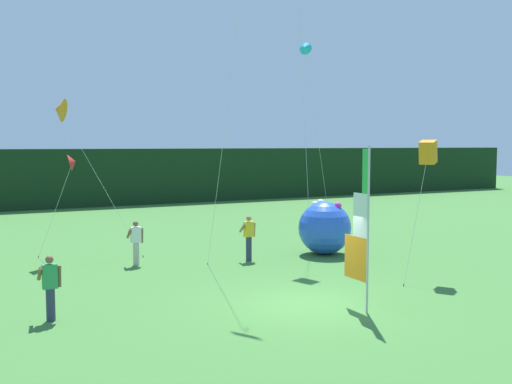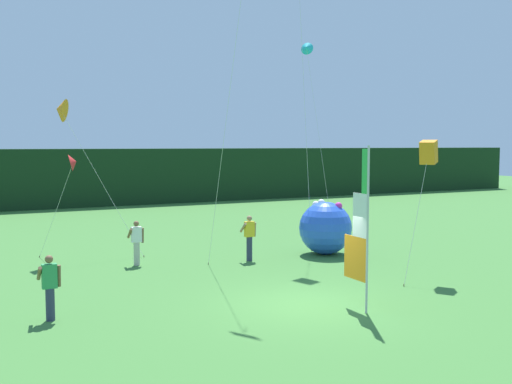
% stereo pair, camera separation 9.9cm
% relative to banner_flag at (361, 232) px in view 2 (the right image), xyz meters
% --- Properties ---
extents(ground_plane, '(120.00, 120.00, 0.00)m').
position_rel_banner_flag_xyz_m(ground_plane, '(-1.01, 1.14, -2.10)').
color(ground_plane, '#3D7533').
extents(distant_treeline, '(80.00, 2.40, 4.09)m').
position_rel_banner_flag_xyz_m(distant_treeline, '(-1.01, 30.41, -0.05)').
color(distant_treeline, black).
rests_on(distant_treeline, ground).
extents(banner_flag, '(0.06, 1.03, 4.37)m').
position_rel_banner_flag_xyz_m(banner_flag, '(0.00, 0.00, 0.00)').
color(banner_flag, '#B7B7BC').
rests_on(banner_flag, ground).
extents(person_near_banner, '(0.55, 0.48, 1.65)m').
position_rel_banner_flag_xyz_m(person_near_banner, '(-7.47, 2.74, -1.21)').
color(person_near_banner, '#2D334C').
rests_on(person_near_banner, ground).
extents(person_mid_field, '(0.55, 0.48, 1.63)m').
position_rel_banner_flag_xyz_m(person_mid_field, '(-3.72, 8.41, -1.23)').
color(person_mid_field, '#B7B2A3').
rests_on(person_mid_field, ground).
extents(person_far_left, '(0.55, 0.48, 1.72)m').
position_rel_banner_flag_xyz_m(person_far_left, '(0.31, 7.31, -1.18)').
color(person_far_left, '#2D334C').
rests_on(person_far_left, ground).
extents(inflatable_balloon, '(2.11, 2.11, 2.19)m').
position_rel_banner_flag_xyz_m(inflatable_balloon, '(3.62, 7.12, -1.03)').
color(inflatable_balloon, blue).
rests_on(inflatable_balloon, ground).
extents(kite_red_delta_0, '(1.31, 2.13, 4.09)m').
position_rel_banner_flag_xyz_m(kite_red_delta_0, '(-5.66, 9.78, 1.64)').
color(kite_red_delta_0, brown).
rests_on(kite_red_delta_0, ground).
extents(kite_cyan_delta_3, '(0.96, 3.93, 10.03)m').
position_rel_banner_flag_xyz_m(kite_cyan_delta_3, '(7.79, 15.43, 7.51)').
color(kite_cyan_delta_3, brown).
rests_on(kite_cyan_delta_3, ground).
extents(kite_orange_box_4, '(2.17, 1.34, 4.56)m').
position_rel_banner_flag_xyz_m(kite_orange_box_4, '(4.57, 2.44, 2.04)').
color(kite_orange_box_4, brown).
rests_on(kite_orange_box_4, ground).
extents(kite_orange_delta_5, '(3.15, 2.37, 6.23)m').
position_rel_banner_flag_xyz_m(kite_orange_delta_5, '(-5.78, 11.61, 3.64)').
color(kite_orange_delta_5, brown).
rests_on(kite_orange_delta_5, ground).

